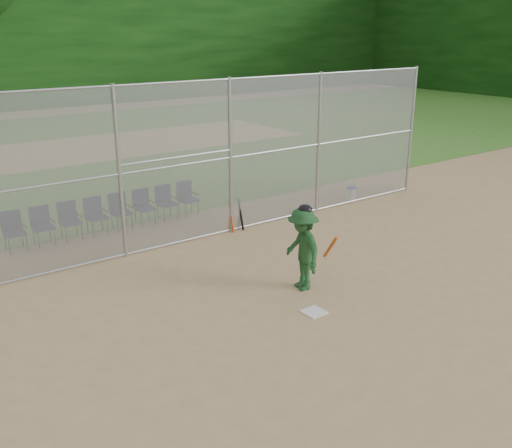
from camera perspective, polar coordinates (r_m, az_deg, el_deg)
ground at (r=11.03m, az=7.72°, el=-8.86°), size 100.00×100.00×0.00m
grass_strip at (r=26.40m, az=-20.25°, el=6.66°), size 100.00×100.00×0.00m
dirt_patch_far at (r=26.40m, az=-20.25°, el=6.66°), size 24.00×24.00×0.00m
backstop_fence at (r=14.13m, az=-5.99°, el=6.41°), size 16.09×0.09×4.00m
treeline at (r=27.83m, az=-22.83°, el=18.39°), size 81.00×60.00×11.00m
home_plate at (r=11.03m, az=5.82°, el=-8.74°), size 0.41×0.41×0.02m
batter_at_plate at (r=11.63m, az=4.67°, el=-2.46°), size 0.97×1.32×1.82m
water_cooler at (r=18.26m, az=9.46°, el=3.10°), size 0.32×0.32×0.40m
spare_bats at (r=15.13m, az=-2.01°, el=0.87°), size 0.36×0.29×0.84m
chair_0 at (r=14.89m, az=-23.01°, el=-0.74°), size 0.54×0.52×0.96m
chair_1 at (r=15.03m, az=-20.50°, el=-0.24°), size 0.54×0.52×0.96m
chair_2 at (r=15.21m, az=-18.05°, el=0.25°), size 0.54×0.52×0.96m
chair_3 at (r=15.41m, az=-15.66°, el=0.73°), size 0.54×0.52×0.96m
chair_4 at (r=15.64m, az=-13.33°, el=1.20°), size 0.54×0.52×0.96m
chair_5 at (r=15.89m, az=-11.08°, el=1.65°), size 0.54×0.52×0.96m
chair_6 at (r=16.17m, az=-8.89°, el=2.08°), size 0.54×0.52×0.96m
chair_7 at (r=16.48m, az=-6.79°, el=2.50°), size 0.54×0.52×0.96m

